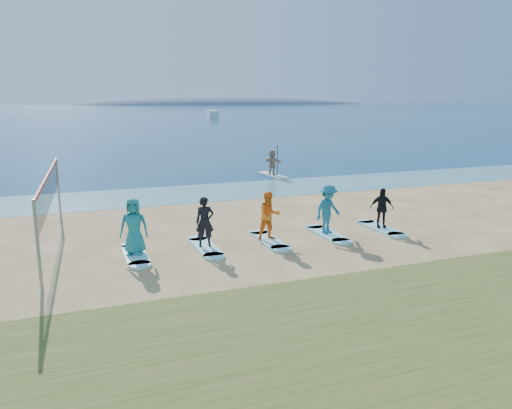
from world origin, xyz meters
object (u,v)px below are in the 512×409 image
object	(u,v)px
surfboard_4	(380,228)
paddleboarder	(272,162)
surfboard_1	(205,247)
student_4	(381,208)
surfboard_0	(135,255)
volleyball_net	(49,191)
student_2	(269,216)
student_0	(134,226)
student_1	(205,222)
student_3	(328,209)
surfboard_2	(269,240)
surfboard_3	(327,234)
boat_offshore_b	(212,117)
paddleboard	(272,175)

from	to	relation	value
surfboard_4	paddleboarder	bearing A→B (deg)	85.23
surfboard_1	student_4	bearing A→B (deg)	0.00
surfboard_0	surfboard_4	bearing A→B (deg)	0.00
volleyball_net	student_2	size ratio (longest dim) A/B	5.32
student_0	student_1	xyz separation A→B (m)	(2.32, 0.00, -0.06)
paddleboarder	surfboard_0	distance (m)	17.12
paddleboarder	student_3	world-z (taller)	student_3
surfboard_1	surfboard_0	bearing A→B (deg)	180.00
surfboard_2	paddleboarder	bearing A→B (deg)	66.94
surfboard_0	volleyball_net	bearing A→B (deg)	137.26
surfboard_3	student_4	bearing A→B (deg)	0.00
student_2	student_4	xyz separation A→B (m)	(4.64, 0.00, -0.09)
boat_offshore_b	student_0	xyz separation A→B (m)	(-32.26, -104.32, 1.00)
paddleboard	student_3	xyz separation A→B (m)	(-3.45, -13.56, 0.93)
surfboard_0	student_4	distance (m)	9.32
paddleboarder	student_4	world-z (taller)	paddleboarder
surfboard_0	student_4	bearing A→B (deg)	0.00
paddleboarder	surfboard_0	bearing A→B (deg)	119.76
surfboard_3	surfboard_0	bearing A→B (deg)	180.00
student_1	boat_offshore_b	bearing A→B (deg)	81.67
student_0	student_3	bearing A→B (deg)	15.91
paddleboard	student_2	bearing A→B (deg)	-118.53
surfboard_0	surfboard_4	xyz separation A→B (m)	(9.29, 0.00, 0.00)
surfboard_2	surfboard_4	distance (m)	4.64
paddleboard	surfboard_0	bearing A→B (deg)	-132.99
surfboard_2	surfboard_1	bearing A→B (deg)	180.00
paddleboarder	student_1	distance (m)	15.80
volleyball_net	student_4	xyz separation A→B (m)	(11.76, -2.29, -1.05)
paddleboarder	surfboard_1	bearing A→B (deg)	126.45
surfboard_3	student_4	distance (m)	2.46
paddleboarder	student_0	world-z (taller)	student_0
volleyball_net	student_1	size ratio (longest dim) A/B	5.38
boat_offshore_b	student_4	world-z (taller)	student_4
surfboard_4	volleyball_net	bearing A→B (deg)	169.00
paddleboard	surfboard_1	bearing A→B (deg)	-126.30
student_2	student_3	xyz separation A→B (m)	(2.32, 0.00, 0.05)
surfboard_2	student_2	size ratio (longest dim) A/B	1.29
student_0	surfboard_3	bearing A→B (deg)	15.91
surfboard_1	student_2	size ratio (longest dim) A/B	1.29
paddleboard	student_2	distance (m)	14.77
student_0	student_4	bearing A→B (deg)	15.91
student_1	surfboard_4	distance (m)	7.02
surfboard_2	student_4	xyz separation A→B (m)	(4.64, 0.00, 0.81)
paddleboard	student_0	bearing A→B (deg)	-132.99
student_2	surfboard_3	world-z (taller)	student_2
surfboard_2	surfboard_4	world-z (taller)	same
student_3	student_4	distance (m)	2.33
surfboard_3	paddleboard	bearing A→B (deg)	75.72
student_0	student_2	size ratio (longest dim) A/B	1.06
surfboard_3	surfboard_4	bearing A→B (deg)	0.00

